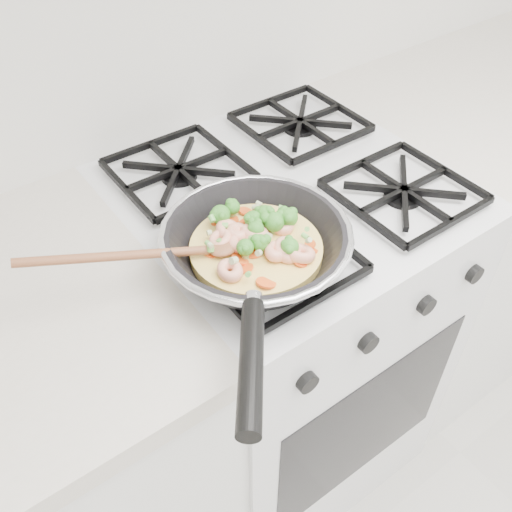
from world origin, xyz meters
TOP-DOWN VIEW (x-y plane):
  - stove at (0.00, 1.70)m, footprint 0.60×0.60m
  - counter_right at (0.80, 1.70)m, footprint 1.00×0.60m
  - skillet at (-0.18, 1.56)m, footprint 0.48×0.43m

SIDE VIEW (x-z plane):
  - counter_right at x=0.80m, z-range 0.00..0.90m
  - stove at x=0.00m, z-range 0.00..0.92m
  - skillet at x=-0.18m, z-range 0.91..1.01m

